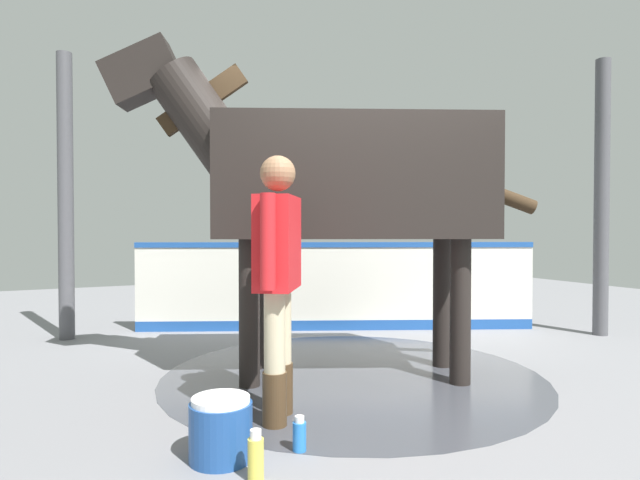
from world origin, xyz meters
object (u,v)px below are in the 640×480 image
Objects in this scene: horse at (337,180)px; wash_bucket at (221,429)px; handler at (278,268)px; bottle_shampoo at (256,457)px; bottle_spray at (299,435)px.

horse is 2.21m from wash_bucket.
handler is 1.01m from wash_bucket.
bottle_shampoo is at bearing -73.04° from wash_bucket.
wash_bucket is (-0.48, -0.41, -0.79)m from handler.
bottle_shampoo is (-0.39, -0.70, -0.84)m from handler.
handler reaches higher than wash_bucket.
wash_bucket reaches higher than bottle_shampoo.
horse is 13.47× the size of bottle_shampoo.
horse is 2.36m from bottle_shampoo.
wash_bucket is at bearing 106.96° from bottle_shampoo.
bottle_shampoo reaches higher than bottle_spray.
handler is 8.66× the size of bottle_spray.
bottle_spray is (-0.07, -0.49, -0.87)m from handler.
handler reaches higher than bottle_spray.
horse is at bearing 41.01° from wash_bucket.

